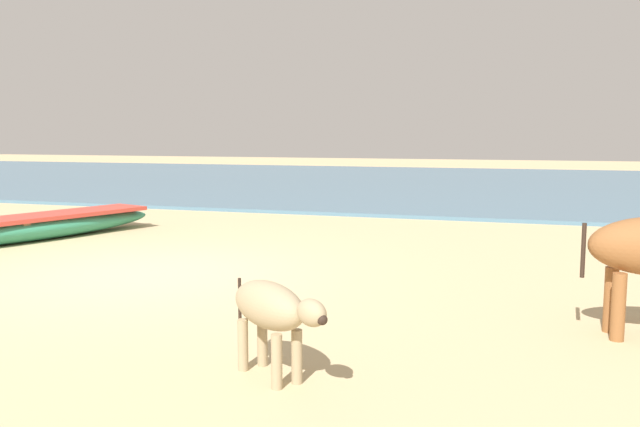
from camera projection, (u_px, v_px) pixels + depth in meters
ground at (141, 274)px, 8.29m from camera, size 80.00×80.00×0.00m
sea_water at (395, 182)px, 23.81m from camera, size 60.00×20.00×0.08m
fishing_boat_1 at (35, 226)px, 10.95m from camera, size 2.23×4.60×0.61m
calf_near_dun at (272, 310)px, 4.69m from camera, size 0.99×0.79×0.71m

